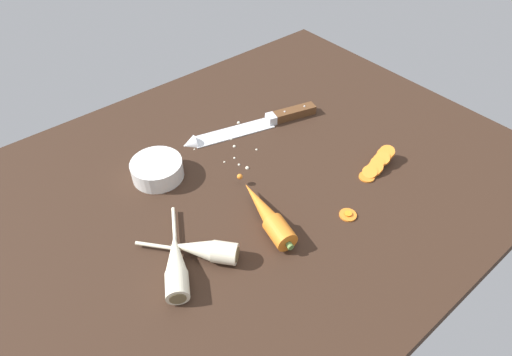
# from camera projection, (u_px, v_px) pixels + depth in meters

# --- Properties ---
(ground_plane) EXTENTS (1.20, 0.90, 0.04)m
(ground_plane) POSITION_uv_depth(u_px,v_px,m) (250.00, 185.00, 0.94)
(ground_plane) COLOR #332116
(chefs_knife) EXTENTS (0.34, 0.13, 0.04)m
(chefs_knife) POSITION_uv_depth(u_px,v_px,m) (250.00, 126.00, 1.05)
(chefs_knife) COLOR silver
(chefs_knife) RESTS_ON ground_plane
(whole_carrot) EXTENTS (0.08, 0.21, 0.04)m
(whole_carrot) POSITION_uv_depth(u_px,v_px,m) (267.00, 214.00, 0.83)
(whole_carrot) COLOR orange
(whole_carrot) RESTS_ON ground_plane
(parsnip_front) EXTENTS (0.12, 0.19, 0.04)m
(parsnip_front) POSITION_uv_depth(u_px,v_px,m) (176.00, 264.00, 0.74)
(parsnip_front) COLOR beige
(parsnip_front) RESTS_ON ground_plane
(parsnip_mid_left) EXTENTS (0.14, 0.16, 0.04)m
(parsnip_mid_left) POSITION_uv_depth(u_px,v_px,m) (203.00, 250.00, 0.77)
(parsnip_mid_left) COLOR beige
(parsnip_mid_left) RESTS_ON ground_plane
(carrot_slice_stack) EXTENTS (0.11, 0.05, 0.04)m
(carrot_slice_stack) POSITION_uv_depth(u_px,v_px,m) (378.00, 164.00, 0.94)
(carrot_slice_stack) COLOR orange
(carrot_slice_stack) RESTS_ON ground_plane
(carrot_slice_stray_near) EXTENTS (0.03, 0.03, 0.01)m
(carrot_slice_stray_near) POSITION_uv_depth(u_px,v_px,m) (348.00, 214.00, 0.85)
(carrot_slice_stray_near) COLOR orange
(carrot_slice_stray_near) RESTS_ON ground_plane
(prep_bowl) EXTENTS (0.11, 0.11, 0.04)m
(prep_bowl) POSITION_uv_depth(u_px,v_px,m) (157.00, 169.00, 0.92)
(prep_bowl) COLOR white
(prep_bowl) RESTS_ON ground_plane
(mince_crumbs) EXTENTS (0.15, 0.15, 0.01)m
(mince_crumbs) POSITION_uv_depth(u_px,v_px,m) (237.00, 144.00, 1.01)
(mince_crumbs) COLOR silver
(mince_crumbs) RESTS_ON ground_plane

